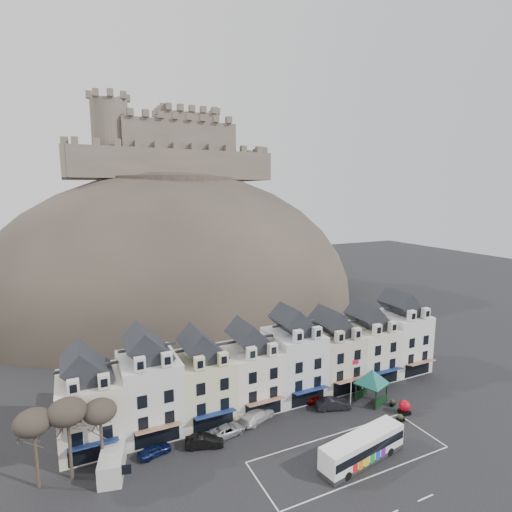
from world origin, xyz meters
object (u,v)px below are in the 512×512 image
(car_navy, at_px, (154,450))
(flagpole, at_px, (352,381))
(car_white, at_px, (257,415))
(car_charcoal, at_px, (333,404))
(bus_shelter, at_px, (372,377))
(car_silver, at_px, (227,430))
(white_van, at_px, (112,462))
(car_black, at_px, (204,441))
(car_maroon, at_px, (316,399))
(red_buoy, at_px, (405,407))
(bus, at_px, (362,447))

(car_navy, bearing_deg, flagpole, -107.73)
(car_navy, distance_m, car_white, 13.33)
(flagpole, bearing_deg, car_charcoal, 152.17)
(bus_shelter, distance_m, car_silver, 21.22)
(bus_shelter, bearing_deg, white_van, 159.30)
(bus_shelter, height_order, car_navy, bus_shelter)
(car_black, distance_m, car_maroon, 17.19)
(car_white, distance_m, car_maroon, 9.20)
(white_van, bearing_deg, car_white, 19.96)
(red_buoy, xyz_separation_m, car_silver, (-22.85, 5.65, -0.30))
(white_van, distance_m, car_silver, 13.22)
(red_buoy, relative_size, car_navy, 0.49)
(car_navy, bearing_deg, car_charcoal, -105.43)
(red_buoy, height_order, white_van, white_van)
(bus_shelter, xyz_separation_m, red_buoy, (1.89, -4.28, -2.74))
(red_buoy, xyz_separation_m, car_black, (-26.07, 4.66, -0.21))
(car_white, bearing_deg, car_maroon, -111.14)
(car_black, bearing_deg, car_white, -55.93)
(bus_shelter, distance_m, red_buoy, 5.42)
(flagpole, xyz_separation_m, car_charcoal, (-2.08, 1.10, -3.36))
(red_buoy, relative_size, car_charcoal, 0.39)
(white_van, xyz_separation_m, car_maroon, (26.97, 2.50, -0.59))
(white_van, bearing_deg, car_maroon, 18.02)
(red_buoy, height_order, car_maroon, red_buoy)
(car_silver, height_order, car_maroon, car_silver)
(car_navy, bearing_deg, bus, -131.53)
(white_van, distance_m, car_charcoal, 28.17)
(car_silver, distance_m, car_maroon, 13.88)
(flagpole, height_order, car_maroon, flagpole)
(bus, xyz_separation_m, car_silver, (-11.53, 10.67, -1.06))
(bus, relative_size, car_silver, 2.48)
(bus_shelter, xyz_separation_m, flagpole, (-3.88, -0.44, 0.45))
(bus, relative_size, flagpole, 1.54)
(car_navy, bearing_deg, car_white, -98.19)
(car_navy, height_order, car_white, car_white)
(white_van, xyz_separation_m, car_black, (9.95, 0.00, -0.48))
(car_silver, xyz_separation_m, car_maroon, (13.79, 1.50, -0.02))
(car_maroon, bearing_deg, car_black, 119.79)
(red_buoy, relative_size, car_silver, 0.41)
(red_buoy, bearing_deg, bus_shelter, 113.84)
(car_charcoal, bearing_deg, white_van, 108.31)
(bus, distance_m, red_buoy, 12.41)
(bus_shelter, bearing_deg, car_black, 159.04)
(flagpole, relative_size, car_charcoal, 1.56)
(bus, xyz_separation_m, bus_shelter, (9.43, 9.29, 1.97))
(bus, xyz_separation_m, car_navy, (-20.20, 10.63, -1.06))
(car_white, bearing_deg, white_van, 74.56)
(bus, height_order, white_van, bus)
(car_white, bearing_deg, car_charcoal, -123.44)
(car_black, bearing_deg, white_van, 107.97)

